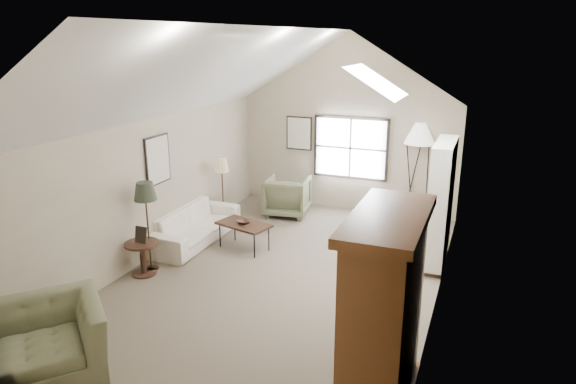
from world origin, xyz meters
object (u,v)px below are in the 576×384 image
at_px(coffee_table, 244,236).
at_px(sofa, 194,225).
at_px(armchair_far, 287,196).
at_px(side_chair, 416,221).
at_px(armoire, 383,315).
at_px(side_table, 143,258).
at_px(armchair_near, 41,345).

bearing_deg(coffee_table, sofa, -179.75).
height_order(armchair_far, coffee_table, armchair_far).
xyz_separation_m(sofa, coffee_table, (1.10, 0.00, -0.08)).
relative_size(sofa, side_chair, 2.29).
distance_m(armoire, side_table, 4.78).
height_order(coffee_table, side_chair, side_chair).
xyz_separation_m(armoire, sofa, (-4.38, 3.33, -0.77)).
distance_m(sofa, side_chair, 4.29).
distance_m(armchair_far, side_table, 3.90).
relative_size(armoire, armchair_near, 1.59).
height_order(armoire, side_chair, armoire).
xyz_separation_m(side_table, side_chair, (4.06, 2.98, 0.21)).
distance_m(coffee_table, side_chair, 3.28).
height_order(armchair_far, side_chair, side_chair).
bearing_deg(armchair_near, armchair_far, 36.77).
bearing_deg(side_table, sofa, 90.00).
bearing_deg(armoire, coffee_table, 134.60).
height_order(armoire, armchair_far, armoire).
xyz_separation_m(armchair_far, side_table, (-1.12, -3.73, -0.15)).
bearing_deg(coffee_table, side_table, -124.31).
bearing_deg(side_chair, armchair_near, -132.07).
xyz_separation_m(coffee_table, side_chair, (2.96, 1.37, 0.24)).
height_order(sofa, side_table, sofa).
bearing_deg(armoire, side_table, 158.49).
bearing_deg(sofa, side_chair, -71.47).
distance_m(side_table, side_chair, 5.04).
bearing_deg(side_table, armchair_far, 73.25).
bearing_deg(coffee_table, armchair_far, 89.28).
bearing_deg(sofa, armoire, -127.42).
height_order(armchair_near, coffee_table, armchair_near).
xyz_separation_m(armoire, armchair_far, (-3.26, 5.45, -0.67)).
relative_size(armchair_near, side_table, 2.41).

